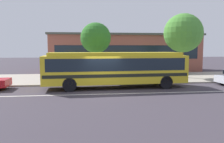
{
  "coord_description": "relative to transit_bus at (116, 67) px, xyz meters",
  "views": [
    {
      "loc": [
        -1.28,
        -15.82,
        3.09
      ],
      "look_at": [
        0.76,
        1.33,
        1.3
      ],
      "focal_mm": 36.55,
      "sensor_mm": 36.0,
      "label": 1
    }
  ],
  "objects": [
    {
      "name": "pedestrian_walking_along_curb",
      "position": [
        2.06,
        3.45,
        -0.54
      ],
      "size": [
        0.47,
        0.47,
        1.61
      ],
      "color": "#766E54",
      "rests_on": "sidewalk_slab"
    },
    {
      "name": "bus_stop_sign",
      "position": [
        3.28,
        1.98,
        0.09
      ],
      "size": [
        0.15,
        0.44,
        2.44
      ],
      "color": "gray",
      "rests_on": "sidewalk_slab"
    },
    {
      "name": "street_tree_mid_block",
      "position": [
        7.44,
        4.63,
        2.97
      ],
      "size": [
        3.87,
        3.87,
        6.39
      ],
      "color": "brown",
      "rests_on": "sidewalk_slab"
    },
    {
      "name": "sidewalk_slab",
      "position": [
        -1.07,
        5.35,
        -1.54
      ],
      "size": [
        60.0,
        8.0,
        0.12
      ],
      "primitive_type": "cube",
      "color": "#A2978A",
      "rests_on": "ground_plane"
    },
    {
      "name": "transit_bus",
      "position": [
        0.0,
        0.0,
        0.0
      ],
      "size": [
        11.0,
        2.98,
        2.75
      ],
      "color": "gold",
      "rests_on": "ground_plane"
    },
    {
      "name": "lane_stripe_center",
      "position": [
        -1.07,
        -2.36,
        -1.6
      ],
      "size": [
        56.0,
        0.16,
        0.01
      ],
      "primitive_type": "cube",
      "color": "silver",
      "rests_on": "ground_plane"
    },
    {
      "name": "street_tree_near_stop",
      "position": [
        -1.3,
        4.47,
        2.41
      ],
      "size": [
        2.9,
        2.9,
        5.37
      ],
      "color": "brown",
      "rests_on": "sidewalk_slab"
    },
    {
      "name": "pedestrian_waiting_near_sign",
      "position": [
        -2.5,
        3.03,
        -0.55
      ],
      "size": [
        0.41,
        0.41,
        1.6
      ],
      "color": "#382642",
      "rests_on": "sidewalk_slab"
    },
    {
      "name": "ground_plane",
      "position": [
        -1.07,
        -1.56,
        -1.6
      ],
      "size": [
        120.0,
        120.0,
        0.0
      ],
      "primitive_type": "plane",
      "color": "#3B353E"
    },
    {
      "name": "station_building",
      "position": [
        2.96,
        13.19,
        0.87
      ],
      "size": [
        19.63,
        6.73,
        4.91
      ],
      "color": "#934F42",
      "rests_on": "ground_plane"
    },
    {
      "name": "pedestrian_standing_by_tree",
      "position": [
        -0.43,
        2.6,
        -0.51
      ],
      "size": [
        0.47,
        0.47,
        1.66
      ],
      "color": "slate",
      "rests_on": "sidewalk_slab"
    }
  ]
}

